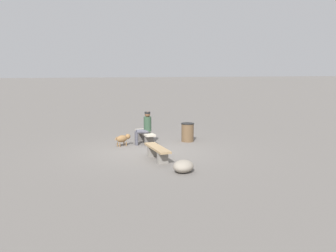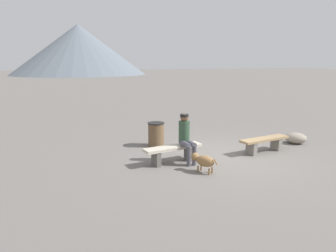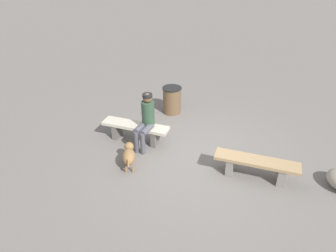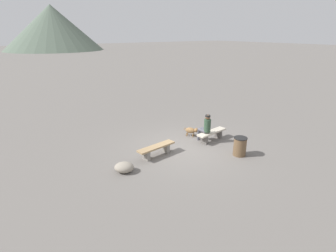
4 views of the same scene
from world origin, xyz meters
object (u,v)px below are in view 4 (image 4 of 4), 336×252
at_px(seated_person, 206,126).
at_px(dog, 191,130).
at_px(bench_right, 212,134).
at_px(trash_bin, 240,146).
at_px(bench_left, 156,149).
at_px(boulder, 124,167).

xyz_separation_m(seated_person, dog, (-0.08, 0.89, -0.45)).
xyz_separation_m(bench_right, seated_person, (-0.35, 0.06, 0.42)).
height_order(bench_right, seated_person, seated_person).
bearing_deg(seated_person, trash_bin, -85.01).
height_order(bench_left, boulder, bench_left).
distance_m(bench_left, bench_right, 2.95).
bearing_deg(bench_left, trash_bin, -40.82).
relative_size(bench_right, dog, 2.55).
bearing_deg(dog, trash_bin, -24.88).
relative_size(seated_person, trash_bin, 1.72).
relative_size(bench_right, boulder, 2.43).
xyz_separation_m(bench_right, dog, (-0.42, 0.95, -0.03)).
bearing_deg(boulder, bench_right, 4.61).
relative_size(bench_left, boulder, 2.49).
xyz_separation_m(seated_person, trash_bin, (0.23, -1.82, -0.36)).
relative_size(bench_right, trash_bin, 2.19).
bearing_deg(boulder, seated_person, 5.76).
xyz_separation_m(bench_left, boulder, (-1.64, -0.45, -0.12)).
xyz_separation_m(bench_right, boulder, (-4.59, -0.37, -0.14)).
xyz_separation_m(dog, trash_bin, (0.31, -2.71, 0.09)).
bearing_deg(boulder, bench_left, 15.24).
distance_m(bench_left, trash_bin, 3.38).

